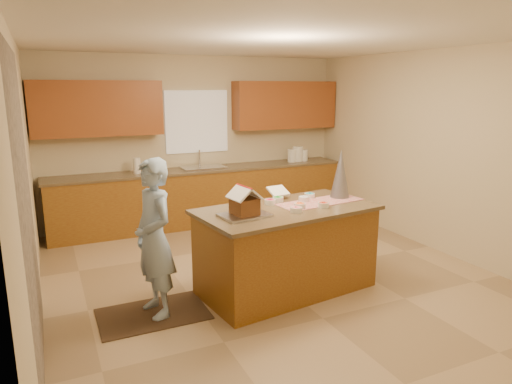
# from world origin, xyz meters

# --- Properties ---
(floor) EXTENTS (5.50, 5.50, 0.00)m
(floor) POSITION_xyz_m (0.00, 0.00, 0.00)
(floor) COLOR tan
(floor) RESTS_ON ground
(ceiling) EXTENTS (5.50, 5.50, 0.00)m
(ceiling) POSITION_xyz_m (0.00, 0.00, 2.70)
(ceiling) COLOR silver
(ceiling) RESTS_ON floor
(wall_back) EXTENTS (5.50, 5.50, 0.00)m
(wall_back) POSITION_xyz_m (0.00, 2.75, 1.35)
(wall_back) COLOR beige
(wall_back) RESTS_ON floor
(wall_front) EXTENTS (5.50, 5.50, 0.00)m
(wall_front) POSITION_xyz_m (0.00, -2.75, 1.35)
(wall_front) COLOR beige
(wall_front) RESTS_ON floor
(wall_left) EXTENTS (5.50, 5.50, 0.00)m
(wall_left) POSITION_xyz_m (-2.50, 0.00, 1.35)
(wall_left) COLOR beige
(wall_left) RESTS_ON floor
(wall_right) EXTENTS (5.50, 5.50, 0.00)m
(wall_right) POSITION_xyz_m (2.50, 0.00, 1.35)
(wall_right) COLOR beige
(wall_right) RESTS_ON floor
(stone_accent) EXTENTS (0.00, 2.50, 2.50)m
(stone_accent) POSITION_xyz_m (-2.48, -0.80, 1.25)
(stone_accent) COLOR gray
(stone_accent) RESTS_ON wall_left
(window_curtain) EXTENTS (1.05, 0.03, 1.00)m
(window_curtain) POSITION_xyz_m (0.00, 2.72, 1.65)
(window_curtain) COLOR white
(window_curtain) RESTS_ON wall_back
(back_counter_base) EXTENTS (4.80, 0.60, 0.88)m
(back_counter_base) POSITION_xyz_m (0.00, 2.45, 0.44)
(back_counter_base) COLOR brown
(back_counter_base) RESTS_ON floor
(back_counter_top) EXTENTS (4.85, 0.63, 0.04)m
(back_counter_top) POSITION_xyz_m (0.00, 2.45, 0.90)
(back_counter_top) COLOR brown
(back_counter_top) RESTS_ON back_counter_base
(upper_cabinet_left) EXTENTS (1.85, 0.35, 0.80)m
(upper_cabinet_left) POSITION_xyz_m (-1.55, 2.57, 1.90)
(upper_cabinet_left) COLOR brown
(upper_cabinet_left) RESTS_ON wall_back
(upper_cabinet_right) EXTENTS (1.85, 0.35, 0.80)m
(upper_cabinet_right) POSITION_xyz_m (1.55, 2.57, 1.90)
(upper_cabinet_right) COLOR brown
(upper_cabinet_right) RESTS_ON wall_back
(sink) EXTENTS (0.70, 0.45, 0.12)m
(sink) POSITION_xyz_m (0.00, 2.45, 0.89)
(sink) COLOR silver
(sink) RESTS_ON back_counter_top
(faucet) EXTENTS (0.03, 0.03, 0.28)m
(faucet) POSITION_xyz_m (0.00, 2.63, 1.06)
(faucet) COLOR silver
(faucet) RESTS_ON back_counter_top
(island_base) EXTENTS (1.95, 1.15, 0.90)m
(island_base) POSITION_xyz_m (-0.01, -0.39, 0.45)
(island_base) COLOR brown
(island_base) RESTS_ON floor
(island_top) EXTENTS (2.04, 1.24, 0.04)m
(island_top) POSITION_xyz_m (-0.01, -0.39, 0.92)
(island_top) COLOR brown
(island_top) RESTS_ON island_base
(table_runner) EXTENTS (1.06, 0.50, 0.01)m
(table_runner) POSITION_xyz_m (0.45, -0.33, 0.94)
(table_runner) COLOR #A10B0D
(table_runner) RESTS_ON island_top
(baking_tray) EXTENTS (0.51, 0.41, 0.03)m
(baking_tray) POSITION_xyz_m (-0.56, -0.52, 0.95)
(baking_tray) COLOR silver
(baking_tray) RESTS_ON island_top
(cookbook) EXTENTS (0.25, 0.20, 0.10)m
(cookbook) POSITION_xyz_m (0.09, 0.01, 1.03)
(cookbook) COLOR white
(cookbook) RESTS_ON island_top
(tinsel_tree) EXTENTS (0.25, 0.25, 0.56)m
(tinsel_tree) POSITION_xyz_m (0.78, -0.24, 1.22)
(tinsel_tree) COLOR #AAA8B5
(tinsel_tree) RESTS_ON island_top
(rug) EXTENTS (1.05, 0.69, 0.01)m
(rug) POSITION_xyz_m (-1.49, -0.36, 0.01)
(rug) COLOR black
(rug) RESTS_ON floor
(boy) EXTENTS (0.47, 0.63, 1.55)m
(boy) POSITION_xyz_m (-1.44, -0.36, 0.79)
(boy) COLOR #9AB8DB
(boy) RESTS_ON rug
(canister_a) EXTENTS (0.16, 0.16, 0.22)m
(canister_a) POSITION_xyz_m (1.65, 2.45, 1.03)
(canister_a) COLOR white
(canister_a) RESTS_ON back_counter_top
(canister_b) EXTENTS (0.18, 0.18, 0.26)m
(canister_b) POSITION_xyz_m (1.76, 2.45, 1.05)
(canister_b) COLOR white
(canister_b) RESTS_ON back_counter_top
(canister_c) EXTENTS (0.14, 0.14, 0.20)m
(canister_c) POSITION_xyz_m (1.88, 2.45, 1.02)
(canister_c) COLOR white
(canister_c) RESTS_ON back_counter_top
(paper_towel) EXTENTS (0.11, 0.11, 0.24)m
(paper_towel) POSITION_xyz_m (-1.05, 2.45, 1.04)
(paper_towel) COLOR white
(paper_towel) RESTS_ON back_counter_top
(gingerbread_house) EXTENTS (0.31, 0.32, 0.29)m
(gingerbread_house) POSITION_xyz_m (-0.56, -0.52, 1.07)
(gingerbread_house) COLOR brown
(gingerbread_house) RESTS_ON baking_tray
(candy_bowls) EXTENTS (0.84, 0.61, 0.06)m
(candy_bowls) POSITION_xyz_m (0.10, -0.31, 0.97)
(candy_bowls) COLOR green
(candy_bowls) RESTS_ON island_top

